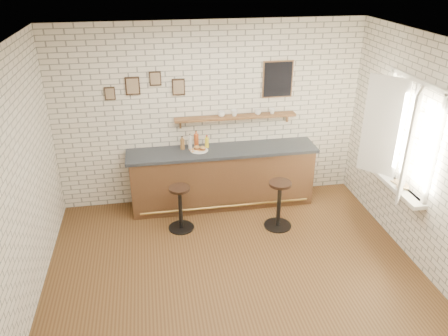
{
  "coord_description": "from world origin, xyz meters",
  "views": [
    {
      "loc": [
        -0.95,
        -4.71,
        3.85
      ],
      "look_at": [
        0.03,
        0.9,
        1.07
      ],
      "focal_mm": 35.0,
      "sensor_mm": 36.0,
      "label": 1
    }
  ],
  "objects_px": {
    "bar_stool_right": "(279,203)",
    "shelf_cup_a": "(221,114)",
    "condiment_bottle_yellow": "(207,142)",
    "bar_stool_left": "(180,207)",
    "shelf_cup_d": "(272,111)",
    "sandwich_plate": "(199,150)",
    "book_lower": "(396,184)",
    "book_upper": "(397,184)",
    "bitters_bottle_white": "(190,143)",
    "shelf_cup_b": "(234,113)",
    "bar_counter": "(222,177)",
    "ciabatta_sandwich": "(200,148)",
    "bitters_bottle_brown": "(182,144)",
    "shelf_cup_c": "(258,112)",
    "bitters_bottle_amber": "(196,141)"
  },
  "relations": [
    {
      "from": "sandwich_plate",
      "to": "ciabatta_sandwich",
      "type": "relative_size",
      "value": 1.33
    },
    {
      "from": "bar_counter",
      "to": "ciabatta_sandwich",
      "type": "bearing_deg",
      "value": 177.55
    },
    {
      "from": "shelf_cup_c",
      "to": "book_lower",
      "type": "bearing_deg",
      "value": -112.28
    },
    {
      "from": "shelf_cup_b",
      "to": "condiment_bottle_yellow",
      "type": "bearing_deg",
      "value": 112.26
    },
    {
      "from": "condiment_bottle_yellow",
      "to": "bar_stool_right",
      "type": "relative_size",
      "value": 0.27
    },
    {
      "from": "bitters_bottle_amber",
      "to": "book_lower",
      "type": "xyz_separation_m",
      "value": [
        2.64,
        -1.61,
        -0.2
      ]
    },
    {
      "from": "condiment_bottle_yellow",
      "to": "shelf_cup_d",
      "type": "relative_size",
      "value": 2.18
    },
    {
      "from": "bitters_bottle_amber",
      "to": "condiment_bottle_yellow",
      "type": "bearing_deg",
      "value": 0.0
    },
    {
      "from": "shelf_cup_d",
      "to": "sandwich_plate",
      "type": "bearing_deg",
      "value": 155.05
    },
    {
      "from": "book_lower",
      "to": "book_upper",
      "type": "relative_size",
      "value": 1.03
    },
    {
      "from": "shelf_cup_c",
      "to": "condiment_bottle_yellow",
      "type": "bearing_deg",
      "value": 118.81
    },
    {
      "from": "bar_stool_left",
      "to": "shelf_cup_d",
      "type": "relative_size",
      "value": 7.55
    },
    {
      "from": "bar_stool_left",
      "to": "shelf_cup_c",
      "type": "relative_size",
      "value": 6.57
    },
    {
      "from": "shelf_cup_b",
      "to": "bar_stool_right",
      "type": "bearing_deg",
      "value": -140.73
    },
    {
      "from": "condiment_bottle_yellow",
      "to": "shelf_cup_a",
      "type": "xyz_separation_m",
      "value": [
        0.25,
        0.07,
        0.45
      ]
    },
    {
      "from": "bitters_bottle_brown",
      "to": "bitters_bottle_white",
      "type": "relative_size",
      "value": 0.89
    },
    {
      "from": "ciabatta_sandwich",
      "to": "bitters_bottle_brown",
      "type": "relative_size",
      "value": 0.93
    },
    {
      "from": "ciabatta_sandwich",
      "to": "bitters_bottle_brown",
      "type": "xyz_separation_m",
      "value": [
        -0.27,
        0.11,
        0.05
      ]
    },
    {
      "from": "sandwich_plate",
      "to": "bitters_bottle_white",
      "type": "relative_size",
      "value": 1.1
    },
    {
      "from": "bitters_bottle_brown",
      "to": "bar_stool_left",
      "type": "bearing_deg",
      "value": -99.57
    },
    {
      "from": "bar_counter",
      "to": "shelf_cup_a",
      "type": "xyz_separation_m",
      "value": [
        0.02,
        0.2,
        1.04
      ]
    },
    {
      "from": "sandwich_plate",
      "to": "condiment_bottle_yellow",
      "type": "relative_size",
      "value": 1.34
    },
    {
      "from": "sandwich_plate",
      "to": "shelf_cup_d",
      "type": "height_order",
      "value": "shelf_cup_d"
    },
    {
      "from": "bar_stool_left",
      "to": "condiment_bottle_yellow",
      "type": "bearing_deg",
      "value": 55.55
    },
    {
      "from": "bar_stool_right",
      "to": "shelf_cup_a",
      "type": "height_order",
      "value": "shelf_cup_a"
    },
    {
      "from": "condiment_bottle_yellow",
      "to": "shelf_cup_a",
      "type": "distance_m",
      "value": 0.52
    },
    {
      "from": "ciabatta_sandwich",
      "to": "bitters_bottle_amber",
      "type": "height_order",
      "value": "bitters_bottle_amber"
    },
    {
      "from": "ciabatta_sandwich",
      "to": "bar_stool_left",
      "type": "height_order",
      "value": "ciabatta_sandwich"
    },
    {
      "from": "bar_stool_left",
      "to": "bar_stool_right",
      "type": "relative_size",
      "value": 0.93
    },
    {
      "from": "shelf_cup_b",
      "to": "book_lower",
      "type": "height_order",
      "value": "shelf_cup_b"
    },
    {
      "from": "bitters_bottle_white",
      "to": "bitters_bottle_amber",
      "type": "distance_m",
      "value": 0.11
    },
    {
      "from": "bitters_bottle_brown",
      "to": "shelf_cup_d",
      "type": "bearing_deg",
      "value": 2.77
    },
    {
      "from": "bar_stool_right",
      "to": "condiment_bottle_yellow",
      "type": "bearing_deg",
      "value": 135.04
    },
    {
      "from": "bitters_bottle_white",
      "to": "shelf_cup_b",
      "type": "xyz_separation_m",
      "value": [
        0.74,
        0.07,
        0.44
      ]
    },
    {
      "from": "bar_stool_left",
      "to": "shelf_cup_d",
      "type": "xyz_separation_m",
      "value": [
        1.63,
        0.84,
        1.16
      ]
    },
    {
      "from": "bitters_bottle_amber",
      "to": "shelf_cup_d",
      "type": "bearing_deg",
      "value": 3.26
    },
    {
      "from": "ciabatta_sandwich",
      "to": "condiment_bottle_yellow",
      "type": "xyz_separation_m",
      "value": [
        0.13,
        0.11,
        0.04
      ]
    },
    {
      "from": "bitters_bottle_white",
      "to": "shelf_cup_b",
      "type": "relative_size",
      "value": 2.34
    },
    {
      "from": "bar_counter",
      "to": "condiment_bottle_yellow",
      "type": "distance_m",
      "value": 0.65
    },
    {
      "from": "bar_counter",
      "to": "shelf_cup_a",
      "type": "relative_size",
      "value": 26.95
    },
    {
      "from": "bitters_bottle_white",
      "to": "shelf_cup_a",
      "type": "xyz_separation_m",
      "value": [
        0.53,
        0.07,
        0.43
      ]
    },
    {
      "from": "ciabatta_sandwich",
      "to": "shelf_cup_d",
      "type": "relative_size",
      "value": 2.18
    },
    {
      "from": "bar_stool_right",
      "to": "book_lower",
      "type": "bearing_deg",
      "value": -23.09
    },
    {
      "from": "ciabatta_sandwich",
      "to": "sandwich_plate",
      "type": "bearing_deg",
      "value": 180.0
    },
    {
      "from": "shelf_cup_d",
      "to": "book_upper",
      "type": "height_order",
      "value": "shelf_cup_d"
    },
    {
      "from": "shelf_cup_a",
      "to": "condiment_bottle_yellow",
      "type": "bearing_deg",
      "value": -166.61
    },
    {
      "from": "shelf_cup_a",
      "to": "sandwich_plate",
      "type": "bearing_deg",
      "value": -157.39
    },
    {
      "from": "ciabatta_sandwich",
      "to": "book_lower",
      "type": "xyz_separation_m",
      "value": [
        2.6,
        -1.5,
        -0.11
      ]
    },
    {
      "from": "bar_counter",
      "to": "book_upper",
      "type": "relative_size",
      "value": 14.04
    },
    {
      "from": "ciabatta_sandwich",
      "to": "shelf_cup_b",
      "type": "bearing_deg",
      "value": 17.15
    }
  ]
}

